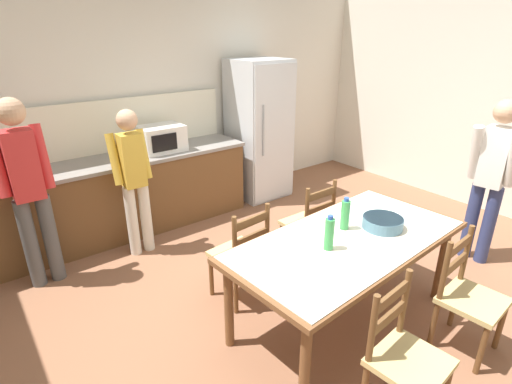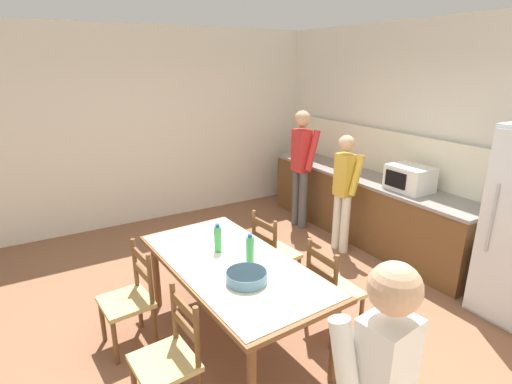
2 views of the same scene
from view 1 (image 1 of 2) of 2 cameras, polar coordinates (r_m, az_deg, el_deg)
name	(u,v)px [view 1 (image 1 of 2)]	position (r m, az deg, el deg)	size (l,w,h in m)	color
ground_plane	(307,297)	(3.75, 7.27, -14.71)	(8.32, 8.32, 0.00)	brown
wall_back	(163,97)	(5.26, -13.13, 13.11)	(6.52, 0.12, 2.90)	silver
wall_right	(504,98)	(5.87, 31.91, 11.29)	(0.12, 5.20, 2.90)	silver
kitchen_counter	(105,200)	(4.80, -20.82, -1.11)	(3.44, 0.66, 0.91)	brown
counter_splashback	(86,130)	(4.86, -23.16, 8.20)	(3.40, 0.03, 0.60)	#EFE8CB
refrigerator	(259,130)	(5.56, 0.45, 8.81)	(0.71, 0.73, 1.88)	silver
microwave	(161,138)	(4.83, -13.38, 7.46)	(0.50, 0.39, 0.30)	white
dining_table	(348,247)	(3.19, 12.96, -7.62)	(2.00, 1.07, 0.77)	brown
bottle_near_centre	(329,234)	(2.92, 10.42, -5.86)	(0.07, 0.07, 0.27)	green
bottle_off_centre	(345,214)	(3.23, 12.62, -3.15)	(0.07, 0.07, 0.27)	green
serving_bowl	(383,222)	(3.35, 17.64, -4.10)	(0.32, 0.32, 0.09)	slate
chair_side_near_left	(404,357)	(2.72, 20.42, -21.28)	(0.45, 0.44, 0.91)	brown
chair_side_far_left	(241,254)	(3.49, -2.11, -8.87)	(0.46, 0.44, 0.91)	brown
chair_side_near_right	(468,297)	(3.38, 28.03, -13.08)	(0.45, 0.43, 0.91)	brown
chair_side_far_right	(309,224)	(4.03, 7.63, -4.53)	(0.42, 0.40, 0.91)	brown
person_at_sink	(28,186)	(4.00, -29.85, 0.79)	(0.44, 0.30, 1.74)	#4C4C4C
person_at_counter	(134,176)	(4.22, -17.10, 2.21)	(0.39, 0.27, 1.54)	silver
person_by_table	(491,175)	(4.48, 30.52, 2.08)	(0.31, 0.44, 1.66)	navy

